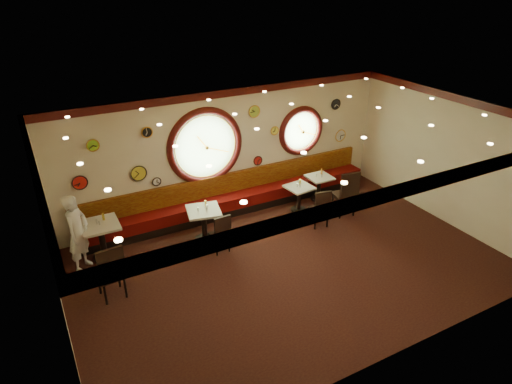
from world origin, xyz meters
name	(u,v)px	position (x,y,z in m)	size (l,w,h in m)	color
floor	(288,265)	(0.00, 0.00, 0.00)	(9.00, 6.00, 0.00)	black
ceiling	(294,123)	(0.00, 0.00, 3.20)	(9.00, 6.00, 0.02)	gold
wall_back	(227,152)	(0.00, 3.00, 1.60)	(9.00, 0.02, 3.20)	beige
wall_front	(398,280)	(0.00, -3.00, 1.60)	(9.00, 0.02, 3.20)	beige
wall_left	(52,261)	(-4.50, 0.00, 1.60)	(0.02, 6.00, 3.20)	beige
wall_right	(447,159)	(4.50, 0.00, 1.60)	(0.02, 6.00, 3.20)	beige
molding_back	(227,93)	(0.00, 2.95, 3.11)	(9.00, 0.10, 0.18)	#3E0C0B
molding_front	(411,188)	(0.00, -2.95, 3.11)	(9.00, 0.10, 0.18)	#3E0C0B
molding_left	(35,174)	(-4.45, 0.00, 3.11)	(0.10, 6.00, 0.18)	#3E0C0B
molding_right	(458,98)	(4.45, 0.00, 3.11)	(0.10, 6.00, 0.18)	#3E0C0B
banquette_base	(234,208)	(0.00, 2.72, 0.10)	(8.00, 0.55, 0.20)	black
banquette_seat	(233,200)	(0.00, 2.72, 0.35)	(8.00, 0.55, 0.30)	#560807
banquette_back	(229,183)	(0.00, 2.94, 0.75)	(8.00, 0.10, 0.55)	#5B1207
porthole_left_glass	(205,146)	(-0.60, 3.00, 1.85)	(1.66, 1.66, 0.02)	#9DCF7C
porthole_left_frame	(205,146)	(-0.60, 2.98, 1.85)	(1.98, 1.98, 0.18)	#3E0C0B
porthole_left_ring	(206,147)	(-0.60, 2.95, 1.85)	(1.61, 1.61, 0.03)	gold
porthole_right_glass	(301,131)	(2.20, 3.00, 1.80)	(1.10, 1.10, 0.02)	#9DCF7C
porthole_right_frame	(301,131)	(2.20, 2.98, 1.80)	(1.38, 1.38, 0.18)	#3E0C0B
porthole_right_ring	(302,131)	(2.20, 2.95, 1.80)	(1.09, 1.09, 0.03)	gold
wall_clock_0	(340,136)	(3.55, 2.96, 1.45)	(0.34, 0.34, 0.03)	silver
wall_clock_1	(147,132)	(-2.00, 2.96, 2.45)	(0.24, 0.24, 0.03)	black
wall_clock_2	(80,183)	(-3.60, 2.96, 1.55)	(0.32, 0.32, 0.03)	red
wall_clock_3	(93,145)	(-3.20, 2.96, 2.35)	(0.26, 0.26, 0.03)	#8FD32A
wall_clock_4	(274,131)	(1.35, 2.96, 1.95)	(0.22, 0.22, 0.03)	#ECEA4E
wall_clock_5	(139,173)	(-2.30, 2.96, 1.50)	(0.36, 0.36, 0.03)	gold
wall_clock_6	(254,111)	(0.75, 2.96, 2.55)	(0.30, 0.30, 0.03)	#A0BF3B
wall_clock_7	(258,161)	(0.85, 2.96, 1.20)	(0.24, 0.24, 0.03)	red
wall_clock_8	(157,181)	(-1.90, 2.96, 1.20)	(0.20, 0.20, 0.03)	white
wall_clock_9	(336,104)	(3.30, 2.96, 2.40)	(0.28, 0.28, 0.03)	black
table_a	(102,237)	(-3.44, 2.15, 0.55)	(0.80, 0.80, 0.87)	black
table_b	(204,221)	(-1.20, 1.78, 0.52)	(0.89, 0.89, 0.82)	black
table_c	(299,195)	(1.54, 1.96, 0.44)	(0.70, 0.70, 0.71)	black
table_d	(319,185)	(2.37, 2.24, 0.44)	(0.64, 0.64, 0.70)	black
chair_a	(111,269)	(-3.56, 0.66, 0.68)	(0.55, 0.55, 0.74)	black
chair_b	(221,231)	(-1.06, 1.14, 0.54)	(0.42, 0.42, 0.59)	black
chair_c	(321,206)	(1.54, 1.01, 0.57)	(0.49, 0.49, 0.62)	black
chair_d	(347,191)	(2.46, 1.17, 0.71)	(0.58, 0.58, 0.77)	black
condiment_a_salt	(97,222)	(-3.48, 2.19, 0.92)	(0.04, 0.04, 0.10)	silver
condiment_b_salt	(198,209)	(-1.33, 1.77, 0.87)	(0.03, 0.03, 0.09)	silver
condiment_c_salt	(297,185)	(1.48, 1.97, 0.75)	(0.03, 0.03, 0.10)	silver
condiment_d_salt	(316,175)	(2.28, 2.25, 0.74)	(0.03, 0.03, 0.09)	silver
condiment_a_pepper	(99,223)	(-3.44, 2.12, 0.91)	(0.03, 0.03, 0.09)	silver
condiment_b_pepper	(207,207)	(-1.13, 1.76, 0.88)	(0.04, 0.04, 0.11)	#BBBBBF
condiment_c_pepper	(300,185)	(1.53, 1.92, 0.76)	(0.04, 0.04, 0.10)	silver
condiment_d_pepper	(322,176)	(2.39, 2.18, 0.74)	(0.03, 0.03, 0.09)	silver
condiment_a_bottle	(103,217)	(-3.32, 2.29, 0.95)	(0.05, 0.05, 0.17)	gold
condiment_b_bottle	(206,204)	(-1.10, 1.90, 0.90)	(0.05, 0.05, 0.15)	gold
condiment_c_bottle	(300,182)	(1.59, 2.02, 0.79)	(0.05, 0.05, 0.16)	gold
condiment_d_bottle	(322,171)	(2.50, 2.34, 0.78)	(0.05, 0.05, 0.17)	gold
waiter	(78,233)	(-3.91, 2.00, 0.86)	(0.63, 0.41, 1.72)	white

